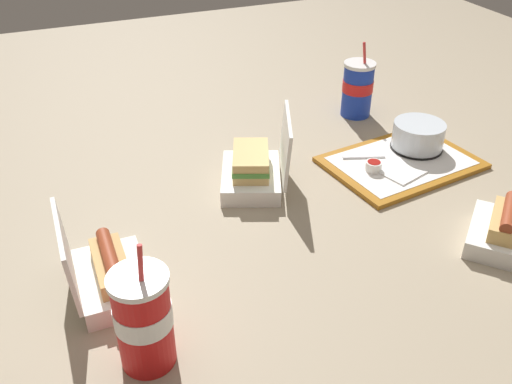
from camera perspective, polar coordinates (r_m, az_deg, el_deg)
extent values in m
plane|color=gray|center=(1.28, 1.63, -2.07)|extent=(3.20, 3.20, 0.00)
cube|color=#A56619|center=(1.50, 14.29, 2.86)|extent=(0.40, 0.31, 0.01)
cube|color=white|center=(1.50, 14.32, 3.07)|extent=(0.35, 0.26, 0.00)
cylinder|color=black|center=(1.57, 15.72, 4.35)|extent=(0.14, 0.14, 0.01)
cylinder|color=#512D19|center=(1.55, 15.86, 5.19)|extent=(0.10, 0.10, 0.05)
cylinder|color=silver|center=(1.55, 15.92, 5.52)|extent=(0.13, 0.13, 0.07)
cylinder|color=white|center=(1.43, 11.67, 2.53)|extent=(0.04, 0.04, 0.02)
cylinder|color=#9E140F|center=(1.43, 11.72, 2.88)|extent=(0.03, 0.03, 0.01)
cube|color=white|center=(1.45, 14.16, 2.11)|extent=(0.13, 0.13, 0.00)
cube|color=white|center=(1.49, 10.70, 3.49)|extent=(0.11, 0.05, 0.00)
cube|color=white|center=(1.11, -14.04, -8.57)|extent=(0.13, 0.19, 0.04)
cube|color=white|center=(1.05, -18.43, -5.99)|extent=(0.02, 0.19, 0.13)
cube|color=tan|center=(1.08, -14.30, -7.14)|extent=(0.06, 0.15, 0.03)
cylinder|color=brown|center=(1.07, -14.47, -6.17)|extent=(0.03, 0.14, 0.03)
cylinder|color=yellow|center=(1.06, -14.54, -5.79)|extent=(0.01, 0.12, 0.01)
cube|color=white|center=(1.37, -0.38, 1.49)|extent=(0.20, 0.23, 0.04)
cube|color=white|center=(1.33, 2.98, 4.76)|extent=(0.09, 0.19, 0.14)
cube|color=#DBB770|center=(1.35, -0.38, 2.57)|extent=(0.13, 0.16, 0.02)
cube|color=#4C933D|center=(1.35, -0.38, 3.16)|extent=(0.13, 0.16, 0.01)
cube|color=#DBB770|center=(1.34, -0.39, 3.75)|extent=(0.13, 0.16, 0.02)
cube|color=white|center=(1.28, 23.42, -4.04)|extent=(0.22, 0.21, 0.04)
cube|color=tan|center=(1.26, 23.78, -2.74)|extent=(0.14, 0.13, 0.03)
cylinder|color=brown|center=(1.25, 24.02, -1.85)|extent=(0.11, 0.11, 0.03)
cylinder|color=yellow|center=(1.25, 24.11, -1.51)|extent=(0.09, 0.08, 0.01)
cylinder|color=#1938B7|center=(1.72, 10.09, 9.93)|extent=(0.09, 0.09, 0.15)
cylinder|color=red|center=(1.71, 10.15, 10.43)|extent=(0.09, 0.09, 0.03)
cylinder|color=white|center=(1.69, 10.36, 12.45)|extent=(0.09, 0.09, 0.01)
cylinder|color=red|center=(1.68, 10.80, 13.51)|extent=(0.01, 0.02, 0.06)
cylinder|color=red|center=(0.93, -11.13, -12.67)|extent=(0.09, 0.09, 0.17)
cylinder|color=white|center=(0.91, -11.24, -11.95)|extent=(0.09, 0.09, 0.04)
cylinder|color=white|center=(0.87, -11.76, -8.55)|extent=(0.09, 0.09, 0.01)
cylinder|color=red|center=(0.84, -11.49, -6.94)|extent=(0.01, 0.01, 0.06)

